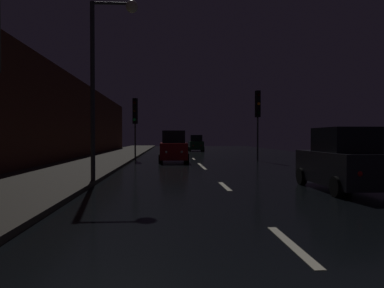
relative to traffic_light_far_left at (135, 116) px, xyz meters
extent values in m
cube|color=black|center=(4.45, -0.25, -3.34)|extent=(25.89, 84.00, 0.02)
cube|color=#38332B|center=(-2.30, -0.25, -3.25)|extent=(4.40, 84.00, 0.15)
cube|color=#472319|center=(-4.90, -3.75, -0.20)|extent=(0.80, 63.00, 6.25)
cube|color=beige|center=(4.45, -21.75, -3.32)|extent=(0.16, 2.20, 0.01)
cube|color=beige|center=(4.45, -14.93, -3.32)|extent=(0.16, 2.20, 0.01)
cube|color=beige|center=(4.45, -7.31, -3.32)|extent=(0.16, 2.20, 0.01)
cube|color=beige|center=(4.45, -4.92, -3.32)|extent=(0.16, 2.20, 0.01)
cube|color=beige|center=(4.45, 0.94, -3.32)|extent=(0.16, 2.20, 0.01)
cube|color=beige|center=(4.45, 12.40, -3.32)|extent=(0.16, 2.20, 0.01)
cylinder|color=#38383A|center=(0.00, 0.02, -1.97)|extent=(0.12, 0.12, 2.71)
cube|color=black|center=(0.00, 0.02, 0.33)|extent=(0.38, 0.40, 1.90)
sphere|color=black|center=(-0.04, -0.15, 0.97)|extent=(0.22, 0.22, 0.22)
sphere|color=black|center=(-0.04, -0.15, 0.33)|extent=(0.22, 0.22, 0.22)
sphere|color=#19D84C|center=(-0.04, -0.15, -0.30)|extent=(0.22, 0.22, 0.22)
cylinder|color=#38383A|center=(8.89, -1.59, -1.75)|extent=(0.12, 0.12, 3.14)
cube|color=black|center=(8.89, -1.59, 0.77)|extent=(0.36, 0.39, 1.90)
sphere|color=black|center=(8.93, -1.77, 1.40)|extent=(0.22, 0.22, 0.22)
sphere|color=orange|center=(8.93, -1.77, 0.77)|extent=(0.22, 0.22, 0.22)
sphere|color=black|center=(8.93, -1.77, 0.14)|extent=(0.22, 0.22, 0.22)
cylinder|color=#2D2D30|center=(-0.20, -14.12, -0.06)|extent=(0.16, 0.16, 6.53)
cylinder|color=#2D2D30|center=(0.50, -14.12, 3.16)|extent=(1.40, 0.10, 0.10)
sphere|color=beige|center=(1.20, -14.12, 3.06)|extent=(0.44, 0.44, 0.44)
cube|color=maroon|center=(2.84, -2.32, -2.56)|extent=(1.79, 4.18, 1.09)
cube|color=black|center=(2.84, -2.17, -1.59)|extent=(1.52, 2.09, 0.84)
cylinder|color=black|center=(3.72, -3.78, -3.01)|extent=(0.22, 0.64, 0.64)
cylinder|color=black|center=(1.96, -3.78, -3.01)|extent=(0.22, 0.64, 0.64)
cylinder|color=black|center=(3.72, -0.86, -3.01)|extent=(0.22, 0.64, 0.64)
cylinder|color=black|center=(1.96, -0.86, -3.01)|extent=(0.22, 0.64, 0.64)
sphere|color=white|center=(3.33, -4.37, -2.56)|extent=(0.18, 0.18, 0.18)
sphere|color=white|center=(2.35, -4.37, -2.56)|extent=(0.18, 0.18, 0.18)
sphere|color=red|center=(3.33, -0.27, -2.56)|extent=(0.18, 0.18, 0.18)
sphere|color=red|center=(2.35, -0.27, -2.56)|extent=(0.18, 0.18, 0.18)
cube|color=#0F3819|center=(5.84, 17.18, -2.62)|extent=(1.65, 3.84, 1.01)
cube|color=black|center=(5.84, 17.05, -1.73)|extent=(1.40, 1.92, 0.77)
cylinder|color=black|center=(5.03, 18.53, -3.03)|extent=(0.20, 0.59, 0.59)
cylinder|color=black|center=(6.64, 18.53, -3.03)|extent=(0.20, 0.59, 0.59)
cylinder|color=black|center=(5.03, 15.84, -3.03)|extent=(0.20, 0.59, 0.59)
cylinder|color=black|center=(6.64, 15.84, -3.03)|extent=(0.20, 0.59, 0.59)
sphere|color=slate|center=(5.38, 19.07, -2.62)|extent=(0.16, 0.16, 0.16)
sphere|color=slate|center=(6.29, 19.07, -2.62)|extent=(0.16, 0.16, 0.16)
sphere|color=red|center=(5.38, 15.30, -2.62)|extent=(0.16, 0.16, 0.16)
sphere|color=red|center=(6.29, 15.30, -2.62)|extent=(0.16, 0.16, 0.16)
cube|color=black|center=(8.09, -15.99, -2.61)|extent=(1.67, 3.90, 1.02)
cube|color=black|center=(8.09, -16.13, -1.71)|extent=(1.42, 1.95, 0.78)
cylinder|color=black|center=(7.27, -14.62, -3.03)|extent=(0.20, 0.59, 0.59)
cylinder|color=black|center=(8.91, -14.62, -3.03)|extent=(0.20, 0.59, 0.59)
cylinder|color=black|center=(7.27, -17.35, -3.03)|extent=(0.20, 0.59, 0.59)
sphere|color=slate|center=(7.63, -14.08, -2.61)|extent=(0.17, 0.17, 0.17)
sphere|color=slate|center=(8.55, -14.08, -2.61)|extent=(0.17, 0.17, 0.17)
sphere|color=red|center=(7.63, -17.90, -2.61)|extent=(0.17, 0.17, 0.17)
camera|label=1|loc=(2.53, -27.31, -1.63)|focal=33.96mm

